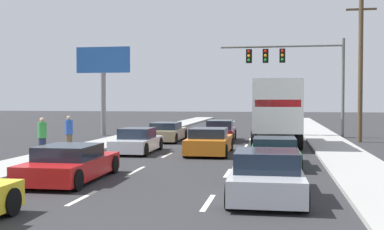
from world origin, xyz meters
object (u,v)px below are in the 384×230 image
car_red (70,164)px  roadside_billboard (103,72)px  car_green (274,153)px  traffic_signal_mast (286,62)px  box_truck (276,109)px  utility_pole_mid (361,69)px  pedestrian_near_corner (42,137)px  car_maroon (220,131)px  car_white (137,142)px  pedestrian_mid_block (69,133)px  car_silver (267,176)px  car_orange (210,142)px  car_tan (167,132)px

car_red → roadside_billboard: 20.03m
car_green → traffic_signal_mast: 15.81m
car_red → traffic_signal_mast: (7.18, 19.67, 4.71)m
car_green → box_truck: bearing=89.9°
utility_pole_mid → traffic_signal_mast: bearing=142.8°
traffic_signal_mast → pedestrian_near_corner: size_ratio=5.03×
car_maroon → box_truck: bearing=-37.3°
car_red → car_maroon: car_maroon is taller
car_white → roadside_billboard: roadside_billboard is taller
pedestrian_mid_block → box_truck: bearing=27.9°
car_silver → pedestrian_near_corner: (-9.98, 6.69, 0.41)m
car_orange → car_silver: car_silver is taller
utility_pole_mid → roadside_billboard: (-17.53, 2.42, 0.09)m
car_tan → car_silver: bearing=-68.2°
car_silver → pedestrian_near_corner: pedestrian_near_corner is taller
car_tan → traffic_signal_mast: bearing=32.9°
roadside_billboard → box_truck: bearing=-25.3°
car_white → utility_pole_mid: 14.85m
car_silver → pedestrian_mid_block: 13.37m
box_truck → car_silver: (-0.19, -14.37, -1.52)m
box_truck → traffic_signal_mast: bearing=84.5°
traffic_signal_mast → pedestrian_mid_block: bearing=-131.3°
traffic_signal_mast → car_white: bearing=-123.0°
roadside_billboard → car_maroon: bearing=-19.9°
car_maroon → car_orange: car_maroon is taller
car_white → car_tan: bearing=90.2°
car_red → utility_pole_mid: 20.41m
utility_pole_mid → pedestrian_near_corner: bearing=-143.9°
car_red → box_truck: (6.52, 12.83, 1.56)m
car_silver → car_maroon: bearing=100.8°
car_red → pedestrian_mid_block: size_ratio=2.64×
car_red → car_green: 7.96m
car_green → pedestrian_near_corner: bearing=176.9°
car_orange → pedestrian_near_corner: 7.72m
car_tan → car_maroon: bearing=10.1°
car_maroon → car_orange: size_ratio=1.01×
car_orange → roadside_billboard: size_ratio=0.70×
car_red → pedestrian_near_corner: 6.32m
box_truck → car_silver: bearing=-90.8°
car_red → car_maroon: (3.08, 15.45, 0.07)m
box_truck → car_green: size_ratio=1.86×
box_truck → pedestrian_near_corner: (-10.17, -7.68, -1.12)m
car_white → car_silver: 11.80m
car_red → car_green: car_red is taller
car_white → box_truck: 8.28m
car_orange → roadside_billboard: (-9.29, 10.42, 4.02)m
car_orange → pedestrian_near_corner: size_ratio=2.66×
car_white → car_orange: 3.62m
traffic_signal_mast → car_red: bearing=-110.1°
car_red → car_orange: car_orange is taller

